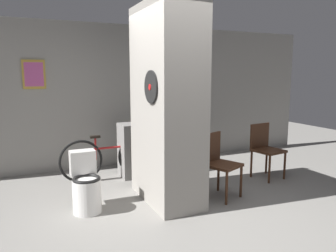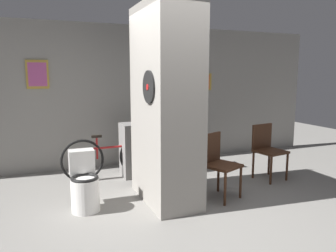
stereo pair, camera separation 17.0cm
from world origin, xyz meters
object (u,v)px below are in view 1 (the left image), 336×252
chair_near_pillar (218,161)px  chair_by_doorway (265,147)px  bottle_tall (175,115)px  toilet (86,186)px  bicycle (110,157)px

chair_near_pillar → chair_by_doorway: same height
bottle_tall → chair_near_pillar: bearing=-87.7°
chair_near_pillar → bottle_tall: 1.39m
toilet → chair_by_doorway: (2.96, 0.18, 0.19)m
toilet → bottle_tall: bottle_tall is taller
chair_by_doorway → bicycle: chair_by_doorway is taller
toilet → bicycle: (0.60, 1.15, 0.04)m
toilet → chair_near_pillar: bearing=-7.9°
chair_near_pillar → toilet: bearing=148.1°
chair_by_doorway → bottle_tall: bottle_tall is taller
toilet → chair_near_pillar: 1.81m
chair_by_doorway → bottle_tall: (-1.24, 0.87, 0.51)m
toilet → bottle_tall: bearing=31.2°
bottle_tall → chair_by_doorway: bearing=-35.1°
bicycle → bottle_tall: bottle_tall is taller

